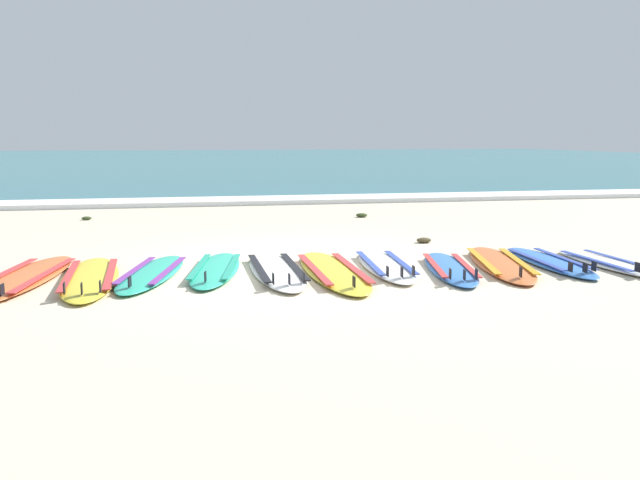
{
  "coord_description": "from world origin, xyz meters",
  "views": [
    {
      "loc": [
        -1.25,
        -7.65,
        1.58
      ],
      "look_at": [
        0.37,
        0.49,
        0.25
      ],
      "focal_mm": 36.19,
      "sensor_mm": 36.0,
      "label": 1
    }
  ],
  "objects_px": {
    "surfboard_8": "(500,263)",
    "surfboard_4": "(277,270)",
    "surfboard_6": "(385,265)",
    "surfboard_0": "(24,278)",
    "surfboard_9": "(549,262)",
    "surfboard_5": "(333,271)",
    "surfboard_3": "(216,269)",
    "surfboard_1": "(90,277)",
    "surfboard_2": "(152,273)",
    "surfboard_10": "(607,263)",
    "surfboard_7": "(450,268)"
  },
  "relations": [
    {
      "from": "surfboard_6",
      "to": "surfboard_9",
      "type": "xyz_separation_m",
      "value": [
        2.08,
        -0.18,
        0.0
      ]
    },
    {
      "from": "surfboard_3",
      "to": "surfboard_9",
      "type": "xyz_separation_m",
      "value": [
        4.12,
        -0.35,
        0.0
      ]
    },
    {
      "from": "surfboard_3",
      "to": "surfboard_4",
      "type": "height_order",
      "value": "same"
    },
    {
      "from": "surfboard_8",
      "to": "surfboard_4",
      "type": "bearing_deg",
      "value": 177.11
    },
    {
      "from": "surfboard_3",
      "to": "surfboard_6",
      "type": "bearing_deg",
      "value": -4.74
    },
    {
      "from": "surfboard_9",
      "to": "surfboard_8",
      "type": "bearing_deg",
      "value": 178.36
    },
    {
      "from": "surfboard_2",
      "to": "surfboard_10",
      "type": "relative_size",
      "value": 1.14
    },
    {
      "from": "surfboard_6",
      "to": "surfboard_8",
      "type": "xyz_separation_m",
      "value": [
        1.43,
        -0.16,
        -0.0
      ]
    },
    {
      "from": "surfboard_8",
      "to": "surfboard_1",
      "type": "bearing_deg",
      "value": 178.32
    },
    {
      "from": "surfboard_0",
      "to": "surfboard_2",
      "type": "height_order",
      "value": "same"
    },
    {
      "from": "surfboard_0",
      "to": "surfboard_4",
      "type": "bearing_deg",
      "value": -2.84
    },
    {
      "from": "surfboard_10",
      "to": "surfboard_8",
      "type": "bearing_deg",
      "value": 170.18
    },
    {
      "from": "surfboard_0",
      "to": "surfboard_9",
      "type": "distance_m",
      "value": 6.23
    },
    {
      "from": "surfboard_3",
      "to": "surfboard_5",
      "type": "height_order",
      "value": "same"
    },
    {
      "from": "surfboard_2",
      "to": "surfboard_5",
      "type": "bearing_deg",
      "value": -8.11
    },
    {
      "from": "surfboard_4",
      "to": "surfboard_5",
      "type": "bearing_deg",
      "value": -15.31
    },
    {
      "from": "surfboard_8",
      "to": "surfboard_7",
      "type": "bearing_deg",
      "value": -168.44
    },
    {
      "from": "surfboard_0",
      "to": "surfboard_10",
      "type": "bearing_deg",
      "value": -4.21
    },
    {
      "from": "surfboard_3",
      "to": "surfboard_6",
      "type": "distance_m",
      "value": 2.04
    },
    {
      "from": "surfboard_1",
      "to": "surfboard_7",
      "type": "relative_size",
      "value": 1.16
    },
    {
      "from": "surfboard_0",
      "to": "surfboard_2",
      "type": "bearing_deg",
      "value": -0.82
    },
    {
      "from": "surfboard_3",
      "to": "surfboard_5",
      "type": "xyz_separation_m",
      "value": [
        1.34,
        -0.37,
        -0.0
      ]
    },
    {
      "from": "surfboard_3",
      "to": "surfboard_8",
      "type": "distance_m",
      "value": 3.48
    },
    {
      "from": "surfboard_0",
      "to": "surfboard_5",
      "type": "height_order",
      "value": "same"
    },
    {
      "from": "surfboard_7",
      "to": "surfboard_8",
      "type": "xyz_separation_m",
      "value": [
        0.72,
        0.15,
        -0.0
      ]
    },
    {
      "from": "surfboard_3",
      "to": "surfboard_2",
      "type": "bearing_deg",
      "value": -174.08
    },
    {
      "from": "surfboard_5",
      "to": "surfboard_0",
      "type": "bearing_deg",
      "value": 174.8
    },
    {
      "from": "surfboard_5",
      "to": "surfboard_10",
      "type": "height_order",
      "value": "same"
    },
    {
      "from": "surfboard_6",
      "to": "surfboard_8",
      "type": "relative_size",
      "value": 0.88
    },
    {
      "from": "surfboard_3",
      "to": "surfboard_5",
      "type": "distance_m",
      "value": 1.39
    },
    {
      "from": "surfboard_5",
      "to": "surfboard_6",
      "type": "bearing_deg",
      "value": 16.04
    },
    {
      "from": "surfboard_6",
      "to": "surfboard_5",
      "type": "bearing_deg",
      "value": -163.96
    },
    {
      "from": "surfboard_3",
      "to": "surfboard_5",
      "type": "relative_size",
      "value": 0.87
    },
    {
      "from": "surfboard_9",
      "to": "surfboard_0",
      "type": "bearing_deg",
      "value": 177.27
    },
    {
      "from": "surfboard_9",
      "to": "surfboard_5",
      "type": "bearing_deg",
      "value": -179.66
    },
    {
      "from": "surfboard_1",
      "to": "surfboard_8",
      "type": "bearing_deg",
      "value": -1.68
    },
    {
      "from": "surfboard_6",
      "to": "surfboard_3",
      "type": "bearing_deg",
      "value": 175.26
    },
    {
      "from": "surfboard_9",
      "to": "surfboard_10",
      "type": "bearing_deg",
      "value": -17.5
    },
    {
      "from": "surfboard_1",
      "to": "surfboard_3",
      "type": "bearing_deg",
      "value": 7.88
    },
    {
      "from": "surfboard_2",
      "to": "surfboard_5",
      "type": "distance_m",
      "value": 2.08
    },
    {
      "from": "surfboard_7",
      "to": "surfboard_8",
      "type": "distance_m",
      "value": 0.73
    },
    {
      "from": "surfboard_0",
      "to": "surfboard_9",
      "type": "height_order",
      "value": "same"
    },
    {
      "from": "surfboard_9",
      "to": "surfboard_2",
      "type": "bearing_deg",
      "value": 176.72
    },
    {
      "from": "surfboard_0",
      "to": "surfboard_7",
      "type": "bearing_deg",
      "value": -5.01
    },
    {
      "from": "surfboard_4",
      "to": "surfboard_5",
      "type": "distance_m",
      "value": 0.66
    },
    {
      "from": "surfboard_4",
      "to": "surfboard_6",
      "type": "height_order",
      "value": "same"
    },
    {
      "from": "surfboard_5",
      "to": "surfboard_7",
      "type": "height_order",
      "value": "same"
    },
    {
      "from": "surfboard_1",
      "to": "surfboard_6",
      "type": "height_order",
      "value": "same"
    },
    {
      "from": "surfboard_2",
      "to": "surfboard_3",
      "type": "relative_size",
      "value": 1.02
    },
    {
      "from": "surfboard_0",
      "to": "surfboard_4",
      "type": "relative_size",
      "value": 1.14
    }
  ]
}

